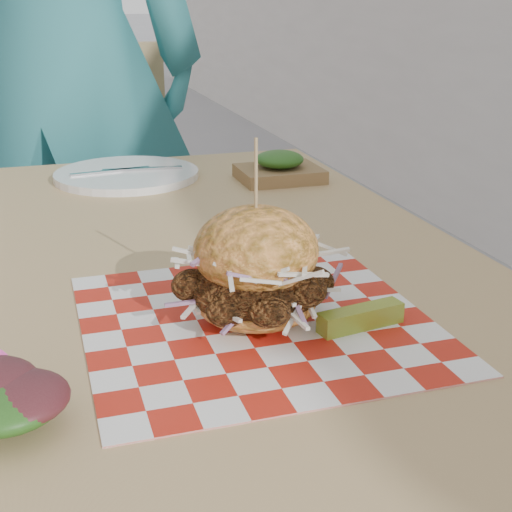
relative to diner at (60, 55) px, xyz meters
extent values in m
imported|color=teal|center=(0.00, 0.00, 0.00)|extent=(0.80, 0.67, 1.88)
cube|color=tan|center=(0.08, -0.92, -0.21)|extent=(0.80, 1.20, 0.04)
cylinder|color=#333338|center=(0.42, -0.38, -0.59)|extent=(0.05, 0.05, 0.71)
cube|color=tan|center=(0.08, 0.07, -0.49)|extent=(0.43, 0.43, 0.04)
cube|color=tan|center=(0.08, 0.27, -0.24)|extent=(0.42, 0.05, 0.50)
cylinder|color=#333338|center=(-0.09, -0.12, -0.73)|extent=(0.03, 0.03, 0.43)
cylinder|color=#333338|center=(0.27, -0.11, -0.73)|extent=(0.03, 0.03, 0.43)
cylinder|color=#333338|center=(-0.10, 0.24, -0.73)|extent=(0.03, 0.03, 0.43)
cylinder|color=#333338|center=(0.26, 0.25, -0.73)|extent=(0.03, 0.03, 0.43)
cube|color=red|center=(0.13, -1.15, -0.19)|extent=(0.36, 0.36, 0.00)
ellipsoid|color=#F29744|center=(0.13, -1.15, -0.17)|extent=(0.13, 0.13, 0.04)
ellipsoid|color=brown|center=(0.13, -1.15, -0.15)|extent=(0.14, 0.13, 0.07)
ellipsoid|color=#F29744|center=(0.13, -1.15, -0.11)|extent=(0.13, 0.13, 0.09)
cylinder|color=tan|center=(0.13, -1.15, -0.04)|extent=(0.00, 0.00, 0.10)
cube|color=#92A830|center=(0.23, -1.20, -0.18)|extent=(0.10, 0.04, 0.02)
ellipsoid|color=#3F1419|center=(-0.12, -1.26, -0.18)|extent=(0.08, 0.08, 0.03)
cylinder|color=white|center=(0.08, -0.48, -0.18)|extent=(0.27, 0.27, 0.01)
cube|color=silver|center=(0.05, -0.48, -0.18)|extent=(0.15, 0.03, 0.00)
cube|color=silver|center=(0.11, -0.48, -0.18)|extent=(0.15, 0.03, 0.00)
cube|color=olive|center=(0.35, -0.58, -0.18)|extent=(0.15, 0.12, 0.02)
ellipsoid|color=#1D4B15|center=(0.35, -0.58, -0.15)|extent=(0.09, 0.09, 0.03)
camera|label=1|loc=(-0.08, -1.81, 0.14)|focal=50.00mm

